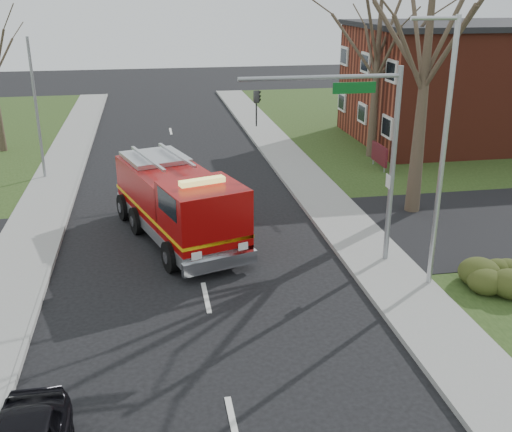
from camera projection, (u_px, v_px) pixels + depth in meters
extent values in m
plane|color=black|center=(206.00, 298.00, 18.73)|extent=(120.00, 120.00, 0.00)
cube|color=gray|center=(393.00, 280.00, 19.74)|extent=(2.40, 80.00, 0.15)
cube|color=maroon|center=(480.00, 85.00, 37.23)|extent=(15.00, 10.00, 7.00)
cube|color=black|center=(487.00, 24.00, 35.96)|extent=(15.40, 10.40, 0.30)
cube|color=silver|center=(362.00, 113.00, 36.50)|extent=(0.12, 1.40, 1.20)
cube|color=#51131B|center=(379.00, 154.00, 31.67)|extent=(0.12, 2.00, 1.00)
cylinder|color=gray|center=(384.00, 166.00, 31.09)|extent=(0.08, 0.08, 0.90)
cylinder|color=gray|center=(373.00, 158.00, 32.57)|extent=(0.08, 0.08, 0.90)
ellipsoid|color=#343C16|center=(490.00, 272.00, 19.11)|extent=(2.80, 2.00, 0.90)
cone|color=#3B2D23|center=(425.00, 72.00, 23.72)|extent=(0.64, 0.64, 12.00)
cone|color=#3B2D23|center=(377.00, 64.00, 32.52)|extent=(0.56, 0.56, 10.50)
cylinder|color=gray|center=(392.00, 170.00, 20.00)|extent=(0.18, 0.18, 6.80)
cylinder|color=gray|center=(321.00, 77.00, 18.47)|extent=(5.20, 0.14, 0.14)
cube|color=#0C591E|center=(354.00, 88.00, 18.78)|extent=(1.40, 0.06, 0.35)
imported|color=black|center=(257.00, 91.00, 18.26)|extent=(0.22, 0.18, 1.10)
cylinder|color=#B7BABF|center=(442.00, 161.00, 17.99)|extent=(0.16, 0.16, 8.40)
cylinder|color=#B7BABF|center=(435.00, 18.00, 16.42)|extent=(1.40, 0.12, 0.12)
cylinder|color=gray|center=(37.00, 111.00, 29.26)|extent=(0.14, 0.14, 7.00)
cube|color=#8E0706|center=(167.00, 192.00, 23.71)|extent=(3.99, 5.66, 2.07)
cube|color=#8E0706|center=(203.00, 218.00, 20.55)|extent=(3.22, 3.22, 2.37)
cube|color=#B7BABF|center=(178.00, 221.00, 23.02)|extent=(4.77, 8.11, 0.44)
cube|color=#E5B20C|center=(177.00, 208.00, 22.83)|extent=(4.78, 8.12, 0.12)
cube|color=black|center=(216.00, 208.00, 19.39)|extent=(2.19, 0.77, 0.84)
cube|color=#E5D866|center=(202.00, 181.00, 20.08)|extent=(1.61, 0.80, 0.18)
cylinder|color=black|center=(171.00, 257.00, 20.31)|extent=(0.65, 1.14, 1.08)
cylinder|color=black|center=(239.00, 243.00, 21.43)|extent=(0.65, 1.14, 1.08)
cylinder|color=black|center=(124.00, 207.00, 24.97)|extent=(0.65, 1.14, 1.08)
cylinder|color=black|center=(182.00, 198.00, 26.08)|extent=(0.65, 1.14, 1.08)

